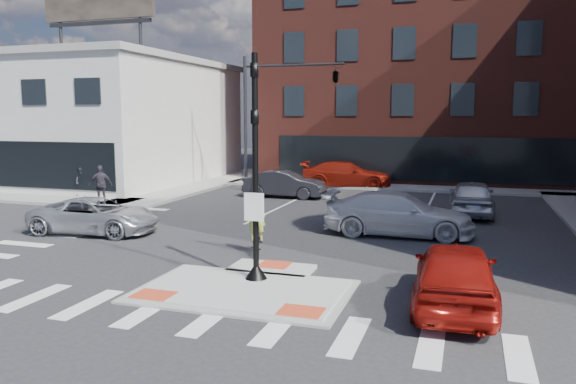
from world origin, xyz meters
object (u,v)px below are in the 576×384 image
(bg_car_silver, at_px, (471,198))
(bg_car_red, at_px, (346,174))
(silver_suv, at_px, (95,216))
(white_pickup, at_px, (398,214))
(pedestrian_a, at_px, (82,182))
(bg_car_dark, at_px, (285,184))
(cyclist, at_px, (257,233))
(pedestrian_b, at_px, (100,185))
(red_sedan, at_px, (455,274))

(bg_car_silver, relative_size, bg_car_red, 0.85)
(silver_suv, relative_size, white_pickup, 0.88)
(bg_car_silver, xyz_separation_m, pedestrian_a, (-20.20, -1.23, 0.13))
(silver_suv, height_order, white_pickup, white_pickup)
(white_pickup, relative_size, bg_car_dark, 1.23)
(cyclist, bearing_deg, pedestrian_b, -51.72)
(white_pickup, distance_m, cyclist, 5.99)
(white_pickup, xyz_separation_m, bg_car_red, (-4.97, 13.65, 0.01))
(silver_suv, bearing_deg, bg_car_red, -25.41)
(bg_car_red, bearing_deg, cyclist, 175.09)
(red_sedan, distance_m, white_pickup, 8.17)
(bg_car_dark, bearing_deg, white_pickup, -138.68)
(silver_suv, bearing_deg, bg_car_silver, -63.21)
(red_sedan, bearing_deg, bg_car_dark, -61.52)
(red_sedan, height_order, cyclist, cyclist)
(bg_car_silver, height_order, pedestrian_a, pedestrian_a)
(pedestrian_a, bearing_deg, white_pickup, -12.09)
(red_sedan, xyz_separation_m, bg_car_red, (-7.24, 21.50, 0.02))
(pedestrian_b, bearing_deg, silver_suv, -81.37)
(bg_car_silver, bearing_deg, red_sedan, 86.47)
(bg_car_dark, bearing_deg, cyclist, -165.96)
(red_sedan, relative_size, cyclist, 2.30)
(pedestrian_b, bearing_deg, red_sedan, -56.24)
(red_sedan, bearing_deg, pedestrian_a, -33.39)
(silver_suv, height_order, pedestrian_b, pedestrian_b)
(white_pickup, relative_size, bg_car_red, 0.99)
(white_pickup, relative_size, bg_car_silver, 1.17)
(pedestrian_a, bearing_deg, bg_car_dark, 22.56)
(white_pickup, distance_m, bg_car_silver, 5.99)
(pedestrian_b, bearing_deg, cyclist, -57.19)
(white_pickup, distance_m, bg_car_dark, 10.94)
(bg_car_dark, bearing_deg, bg_car_silver, -106.06)
(cyclist, relative_size, pedestrian_b, 1.05)
(bg_car_silver, distance_m, cyclist, 11.85)
(bg_car_dark, xyz_separation_m, pedestrian_a, (-10.32, -4.03, 0.20))
(white_pickup, distance_m, bg_car_red, 14.53)
(red_sedan, relative_size, pedestrian_a, 2.94)
(cyclist, distance_m, pedestrian_a, 16.00)
(bg_car_dark, distance_m, cyclist, 12.99)
(red_sedan, bearing_deg, white_pickup, -76.09)
(red_sedan, distance_m, pedestrian_a, 23.19)
(bg_car_silver, relative_size, cyclist, 2.35)
(white_pickup, relative_size, pedestrian_a, 3.50)
(bg_car_dark, xyz_separation_m, bg_car_red, (2.29, 5.47, 0.07))
(silver_suv, height_order, red_sedan, red_sedan)
(cyclist, bearing_deg, pedestrian_a, -52.87)
(bg_car_red, bearing_deg, white_pickup, -167.81)
(silver_suv, height_order, bg_car_silver, bg_car_silver)
(cyclist, height_order, pedestrian_b, pedestrian_b)
(white_pickup, height_order, pedestrian_a, pedestrian_a)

